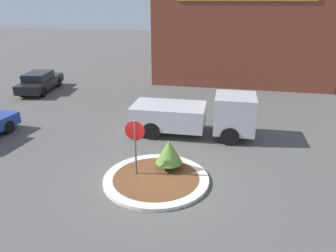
{
  "coord_description": "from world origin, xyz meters",
  "views": [
    {
      "loc": [
        2.66,
        -10.31,
        6.33
      ],
      "look_at": [
        -0.07,
        2.43,
        1.25
      ],
      "focal_mm": 35.0,
      "sensor_mm": 36.0,
      "label": 1
    }
  ],
  "objects": [
    {
      "name": "traffic_island",
      "position": [
        0.0,
        0.0,
        0.06
      ],
      "size": [
        3.93,
        3.93,
        0.13
      ],
      "color": "beige",
      "rests_on": "ground_plane"
    },
    {
      "name": "island_shrub",
      "position": [
        0.32,
        0.77,
        0.86
      ],
      "size": [
        1.04,
        1.04,
        1.19
      ],
      "color": "brown",
      "rests_on": "traffic_island"
    },
    {
      "name": "parked_sedan_black",
      "position": [
        -11.32,
        10.5,
        0.73
      ],
      "size": [
        2.38,
        4.87,
        1.43
      ],
      "rotation": [
        0.0,
        0.0,
        1.72
      ],
      "color": "black",
      "rests_on": "ground_plane"
    },
    {
      "name": "storefront_building",
      "position": [
        2.81,
        17.08,
        3.73
      ],
      "size": [
        13.37,
        6.07,
        7.46
      ],
      "color": "brown",
      "rests_on": "ground_plane"
    },
    {
      "name": "stop_sign",
      "position": [
        -0.81,
        0.14,
        1.59
      ],
      "size": [
        0.75,
        0.07,
        2.28
      ],
      "color": "#4C4C51",
      "rests_on": "ground_plane"
    },
    {
      "name": "utility_truck",
      "position": [
        0.9,
        4.74,
        1.04
      ],
      "size": [
        5.98,
        2.3,
        2.11
      ],
      "rotation": [
        0.0,
        0.0,
        0.03
      ],
      "color": "#B2B2B7",
      "rests_on": "ground_plane"
    },
    {
      "name": "ground_plane",
      "position": [
        0.0,
        0.0,
        0.0
      ],
      "size": [
        120.0,
        120.0,
        0.0
      ],
      "primitive_type": "plane",
      "color": "#514F4C"
    }
  ]
}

